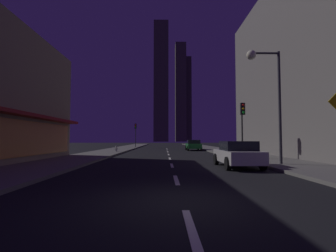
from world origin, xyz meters
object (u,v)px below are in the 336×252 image
Objects in this scene: traffic_light_far_left at (136,130)px; street_lamp_right at (265,78)px; car_parked_far at (193,145)px; traffic_light_near_right at (243,118)px; fire_hydrant_far_left at (116,149)px; car_parked_near at (237,154)px.

street_lamp_right is at bearing -70.22° from traffic_light_far_left.
car_parked_far is 15.96m from traffic_light_near_right.
traffic_light_far_left is (-9.10, 9.98, 2.45)m from car_parked_far.
fire_hydrant_far_left is at bearing 128.04° from street_lamp_right.
street_lamp_right is at bearing 10.89° from car_parked_near.
traffic_light_near_right is at bearing 69.06° from car_parked_near.
fire_hydrant_far_left is 16.08m from traffic_light_far_left.
traffic_light_near_right is (11.40, -9.79, 2.74)m from fire_hydrant_far_left.
car_parked_far is at bearing 90.00° from car_parked_near.
street_lamp_right is at bearing -91.49° from traffic_light_near_right.
traffic_light_far_left is (-9.10, 30.60, 2.45)m from car_parked_near.
fire_hydrant_far_left is 0.16× the size of traffic_light_far_left.
traffic_light_far_left is at bearing 109.78° from street_lamp_right.
fire_hydrant_far_left is 15.28m from traffic_light_near_right.
car_parked_near is 5.85m from traffic_light_near_right.
fire_hydrant_far_left is 0.10× the size of street_lamp_right.
traffic_light_far_left is (-11.00, 25.63, 0.00)m from traffic_light_near_right.
car_parked_far is 13.72m from traffic_light_far_left.
fire_hydrant_far_left is 0.16× the size of traffic_light_near_right.
traffic_light_near_right is 4.99m from street_lamp_right.
traffic_light_far_left is at bearing 88.55° from fire_hydrant_far_left.
car_parked_near is 1.00× the size of car_parked_far.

